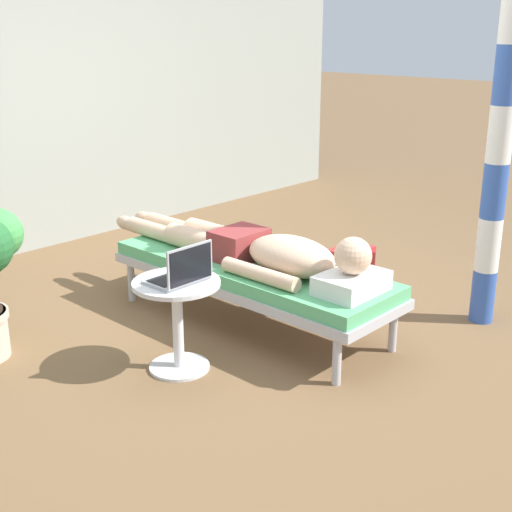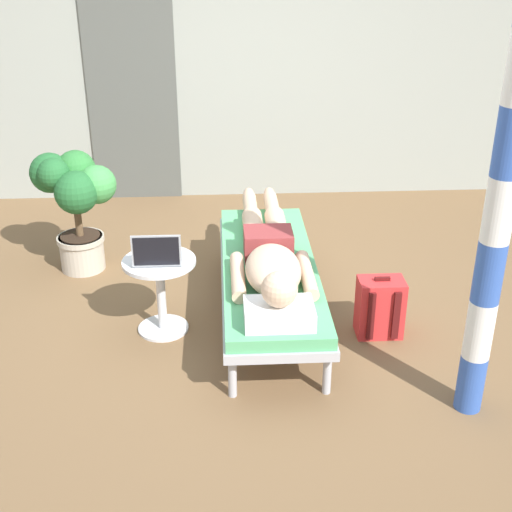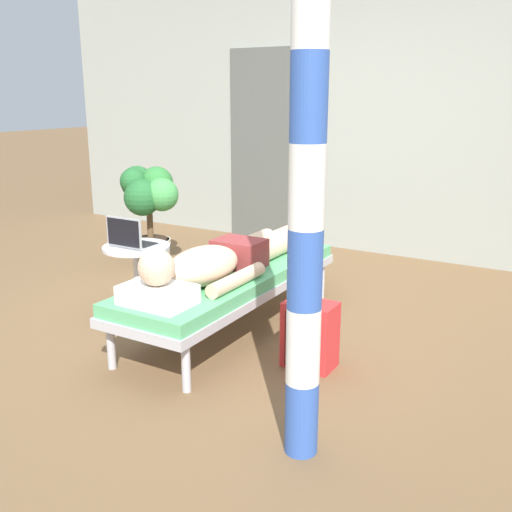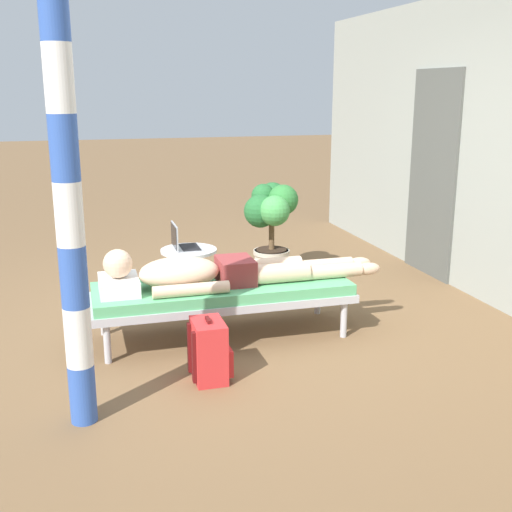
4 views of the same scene
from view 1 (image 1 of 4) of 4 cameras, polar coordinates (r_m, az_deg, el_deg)
The scene contains 8 objects.
ground_plane at distance 4.45m, azimuth -2.33°, elevation -6.19°, with size 40.00×40.00×0.00m, color brown.
house_wall_back at distance 6.21m, azimuth -18.12°, elevation 12.91°, with size 7.60×0.20×2.70m, color #999E93.
lounge_chair at distance 4.44m, azimuth -0.40°, elevation -1.40°, with size 0.65×1.97×0.42m.
person_reclining at distance 4.33m, azimuth 0.45°, elevation 0.46°, with size 0.53×2.17×0.32m.
side_table at distance 3.88m, azimuth -6.39°, elevation -4.35°, with size 0.48×0.48×0.52m.
laptop at distance 3.76m, azimuth -6.00°, elevation -1.38°, with size 0.31×0.24×0.23m.
backpack at distance 4.86m, azimuth 7.60°, elevation -1.64°, with size 0.30×0.26×0.42m.
porch_post at distance 4.52m, azimuth 19.19°, elevation 9.28°, with size 0.15×0.15×2.42m.
Camera 1 is at (-2.84, -2.88, 1.85)m, focal length 49.38 mm.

